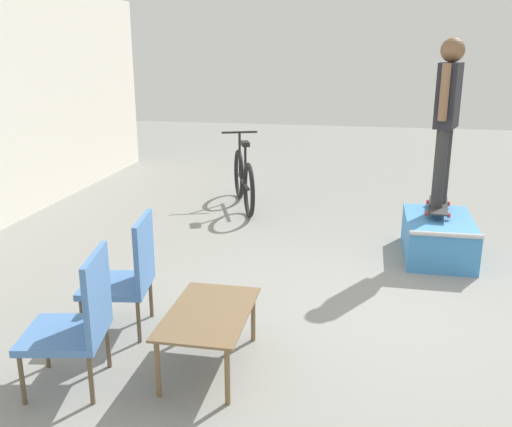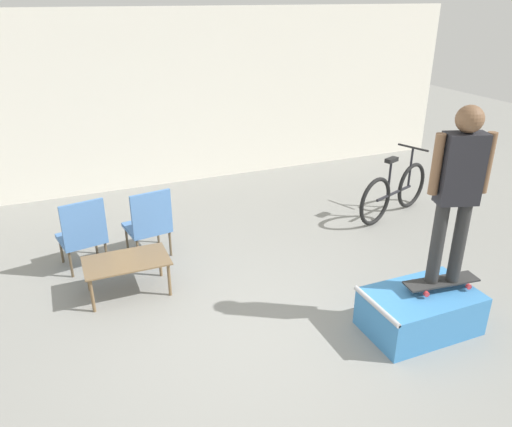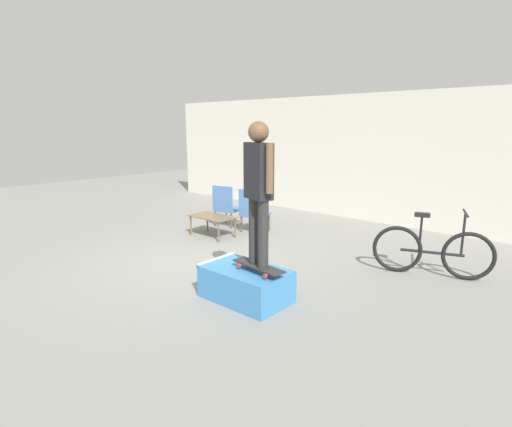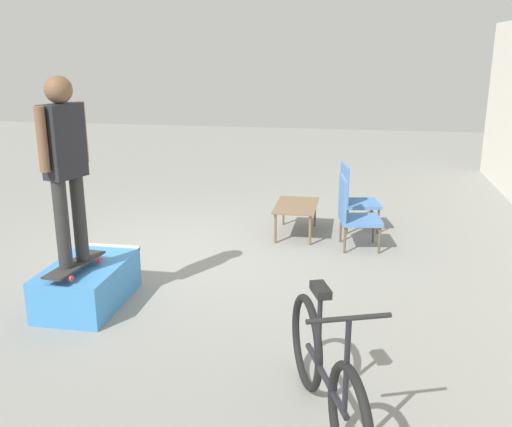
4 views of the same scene
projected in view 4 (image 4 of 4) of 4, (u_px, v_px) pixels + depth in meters
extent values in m
plane|color=gray|center=(190.00, 254.00, 7.26)|extent=(24.00, 24.00, 0.00)
cube|color=#3D84C6|center=(88.00, 284.00, 5.80)|extent=(1.13, 0.70, 0.43)
cylinder|color=#B7B7BC|center=(109.00, 246.00, 6.27)|extent=(0.05, 0.70, 0.05)
cube|color=#2D2D2D|center=(75.00, 264.00, 5.51)|extent=(0.80, 0.29, 0.02)
cylinder|color=red|center=(71.00, 279.00, 5.27)|extent=(0.06, 0.04, 0.05)
cylinder|color=red|center=(50.00, 276.00, 5.33)|extent=(0.06, 0.04, 0.05)
cylinder|color=red|center=(99.00, 260.00, 5.71)|extent=(0.06, 0.04, 0.05)
cylinder|color=red|center=(79.00, 258.00, 5.78)|extent=(0.06, 0.04, 0.05)
cylinder|color=#2D2D2D|center=(79.00, 218.00, 5.48)|extent=(0.13, 0.13, 0.85)
cylinder|color=#2D2D2D|center=(62.00, 225.00, 5.30)|extent=(0.13, 0.13, 0.85)
cube|color=#232328|center=(63.00, 141.00, 5.18)|extent=(0.42, 0.30, 0.67)
cylinder|color=brown|center=(82.00, 132.00, 5.37)|extent=(0.09, 0.09, 0.57)
cylinder|color=brown|center=(42.00, 139.00, 4.96)|extent=(0.09, 0.09, 0.57)
sphere|color=brown|center=(58.00, 90.00, 5.05)|extent=(0.25, 0.25, 0.25)
cube|color=brown|center=(296.00, 206.00, 7.93)|extent=(0.94, 0.57, 0.02)
cylinder|color=brown|center=(283.00, 211.00, 8.43)|extent=(0.04, 0.04, 0.41)
cylinder|color=brown|center=(275.00, 228.00, 7.63)|extent=(0.04, 0.04, 0.41)
cylinder|color=brown|center=(315.00, 213.00, 8.35)|extent=(0.04, 0.04, 0.41)
cylinder|color=brown|center=(310.00, 230.00, 7.55)|extent=(0.04, 0.04, 0.41)
cylinder|color=brown|center=(378.00, 221.00, 8.03)|extent=(0.03, 0.03, 0.35)
cylinder|color=brown|center=(371.00, 213.00, 8.45)|extent=(0.03, 0.03, 0.35)
cylinder|color=brown|center=(347.00, 222.00, 8.02)|extent=(0.03, 0.03, 0.35)
cylinder|color=brown|center=(342.00, 213.00, 8.44)|extent=(0.03, 0.03, 0.35)
cube|color=#4C7AB7|center=(360.00, 204.00, 8.18)|extent=(0.61, 0.61, 0.05)
cube|color=#4C7AB7|center=(345.00, 184.00, 8.09)|extent=(0.52, 0.14, 0.54)
cylinder|color=brown|center=(379.00, 240.00, 7.25)|extent=(0.03, 0.03, 0.35)
cylinder|color=brown|center=(373.00, 230.00, 7.67)|extent=(0.03, 0.03, 0.35)
cylinder|color=brown|center=(345.00, 240.00, 7.25)|extent=(0.03, 0.03, 0.35)
cylinder|color=brown|center=(341.00, 229.00, 7.68)|extent=(0.03, 0.03, 0.35)
cube|color=#4C7AB7|center=(360.00, 220.00, 7.40)|extent=(0.59, 0.59, 0.05)
cube|color=#4C7AB7|center=(343.00, 198.00, 7.33)|extent=(0.52, 0.12, 0.54)
torus|color=black|center=(350.00, 423.00, 3.42)|extent=(0.71, 0.31, 0.74)
torus|color=black|center=(306.00, 342.00, 4.36)|extent=(0.71, 0.31, 0.74)
cylinder|color=black|center=(325.00, 378.00, 3.89)|extent=(0.86, 0.35, 0.04)
cylinder|color=black|center=(319.00, 330.00, 3.98)|extent=(0.04, 0.04, 0.54)
cube|color=black|center=(321.00, 290.00, 3.90)|extent=(0.24, 0.17, 0.06)
cylinder|color=black|center=(347.00, 367.00, 3.42)|extent=(0.04, 0.04, 0.64)
cylinder|color=black|center=(349.00, 318.00, 3.33)|extent=(0.21, 0.50, 0.03)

